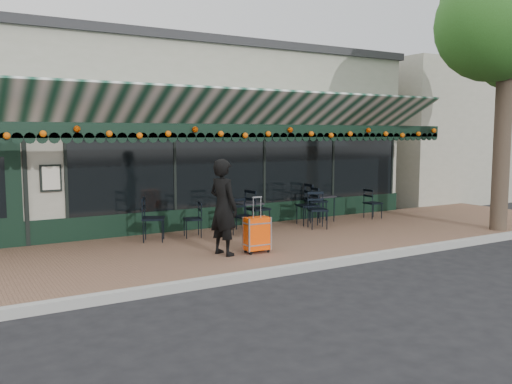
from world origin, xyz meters
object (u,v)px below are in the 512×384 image
cafe_table_a (322,198)px  chair_a_right (316,201)px  cafe_table_b (249,205)px  chair_a_front (318,210)px  chair_a_left (307,206)px  chair_b_front (244,217)px  street_tree (511,23)px  chair_b_right (258,209)px  chair_b_left (192,219)px  chair_a_extra (373,203)px  suitcase (257,234)px  woman (223,207)px  chair_solo (153,219)px

cafe_table_a → chair_a_right: chair_a_right is taller
cafe_table_b → chair_a_front: 1.64m
chair_a_left → chair_a_front: 0.58m
chair_b_front → street_tree: (5.77, -2.32, 4.37)m
cafe_table_b → chair_b_right: chair_b_right is taller
chair_b_left → chair_b_front: chair_b_front is taller
chair_a_right → street_tree: 6.22m
chair_a_extra → chair_b_right: (-3.54, 0.08, 0.08)m
suitcase → chair_b_front: bearing=70.9°
chair_b_right → street_tree: (5.14, -2.79, 4.31)m
suitcase → cafe_table_b: bearing=65.8°
cafe_table_b → chair_b_right: bearing=-14.4°
cafe_table_a → chair_a_front: chair_a_front is taller
chair_a_left → chair_b_right: 1.42m
cafe_table_b → chair_a_extra: size_ratio=0.81×
cafe_table_a → cafe_table_b: 2.27m
chair_a_left → chair_b_right: size_ratio=0.97×
chair_b_left → chair_a_left: bearing=105.0°
chair_a_left → chair_a_front: chair_a_left is taller
chair_b_front → chair_a_right: bearing=8.6°
chair_a_right → chair_b_right: size_ratio=1.01×
cafe_table_a → chair_a_right: (-0.01, 0.24, -0.11)m
chair_a_right → chair_a_extra: bearing=-102.0°
woman → cafe_table_b: 2.65m
suitcase → chair_solo: bearing=124.3°
chair_b_right → street_tree: bearing=-123.8°
cafe_table_b → chair_b_right: 0.23m
cafe_table_b → chair_b_front: bearing=-130.0°
chair_b_right → street_tree: size_ratio=0.15×
chair_b_right → chair_b_front: chair_b_right is taller
chair_a_right → chair_a_front: (-0.75, -1.06, -0.05)m
cafe_table_b → chair_b_left: 1.50m
chair_b_front → woman: bearing=-141.3°
chair_a_extra → cafe_table_b: bearing=89.3°
cafe_table_b → chair_b_front: chair_b_front is taller
suitcase → street_tree: street_tree is taller
suitcase → chair_b_front: (0.65, 1.65, 0.06)m
cafe_table_a → street_tree: size_ratio=0.10×
chair_b_front → chair_solo: chair_solo is taller
chair_a_left → chair_b_front: size_ratio=1.13×
chair_b_right → chair_b_front: (-0.64, -0.47, -0.07)m
suitcase → chair_b_left: 2.11m
woman → cafe_table_b: woman is taller
cafe_table_a → chair_a_front: 1.13m
chair_b_left → chair_solo: bearing=-75.6°
cafe_table_a → chair_a_extra: chair_a_extra is taller
chair_a_left → chair_solo: size_ratio=1.00×
chair_a_left → chair_a_front: bearing=-1.5°
cafe_table_a → chair_b_left: (-3.76, -0.29, -0.21)m
suitcase → chair_a_extra: suitcase is taller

